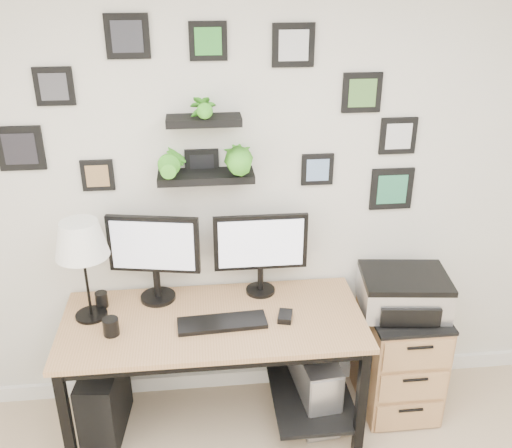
{
  "coord_description": "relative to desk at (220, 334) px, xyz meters",
  "views": [
    {
      "loc": [
        -0.34,
        -0.9,
        2.48
      ],
      "look_at": [
        -0.05,
        1.83,
        1.2
      ],
      "focal_mm": 40.0,
      "sensor_mm": 36.0,
      "label": 1
    }
  ],
  "objects": [
    {
      "name": "wall_decor",
      "position": [
        0.02,
        0.27,
        1.04
      ],
      "size": [
        2.21,
        0.18,
        1.07
      ],
      "color": "black",
      "rests_on": "ground"
    },
    {
      "name": "pc_tower_black",
      "position": [
        -0.66,
        0.01,
        -0.4
      ],
      "size": [
        0.24,
        0.47,
        0.45
      ],
      "primitive_type": "cube",
      "rotation": [
        0.0,
        0.0,
        -0.1
      ],
      "color": "black",
      "rests_on": "ground"
    },
    {
      "name": "mouse",
      "position": [
        0.34,
        -0.08,
        0.14
      ],
      "size": [
        0.1,
        0.12,
        0.03
      ],
      "primitive_type": "cube",
      "rotation": [
        0.0,
        0.0,
        -0.25
      ],
      "color": "black",
      "rests_on": "desk"
    },
    {
      "name": "printer",
      "position": [
        1.04,
        0.07,
        0.15
      ],
      "size": [
        0.51,
        0.43,
        0.22
      ],
      "color": "silver",
      "rests_on": "file_cabinet"
    },
    {
      "name": "room",
      "position": [
        0.26,
        0.32,
        -0.58
      ],
      "size": [
        4.0,
        4.0,
        4.0
      ],
      "color": "#C5AD8D",
      "rests_on": "ground"
    },
    {
      "name": "pc_tower_grey",
      "position": [
        0.54,
        0.0,
        -0.4
      ],
      "size": [
        0.24,
        0.47,
        0.44
      ],
      "color": "gray",
      "rests_on": "ground"
    },
    {
      "name": "mug",
      "position": [
        -0.55,
        -0.12,
        0.17
      ],
      "size": [
        0.08,
        0.08,
        0.09
      ],
      "primitive_type": "cylinder",
      "color": "black",
      "rests_on": "desk"
    },
    {
      "name": "monitor_right",
      "position": [
        0.24,
        0.2,
        0.41
      ],
      "size": [
        0.52,
        0.17,
        0.48
      ],
      "color": "black",
      "rests_on": "desk"
    },
    {
      "name": "table_lamp",
      "position": [
        -0.68,
        0.06,
        0.57
      ],
      "size": [
        0.27,
        0.27,
        0.55
      ],
      "color": "black",
      "rests_on": "desk"
    },
    {
      "name": "desk",
      "position": [
        0.0,
        0.0,
        0.0
      ],
      "size": [
        1.6,
        0.7,
        0.75
      ],
      "color": "tan",
      "rests_on": "ground"
    },
    {
      "name": "keyboard",
      "position": [
        0.01,
        -0.09,
        0.14
      ],
      "size": [
        0.47,
        0.17,
        0.02
      ],
      "primitive_type": "cube",
      "rotation": [
        0.0,
        0.0,
        0.06
      ],
      "color": "black",
      "rests_on": "desk"
    },
    {
      "name": "monitor_left",
      "position": [
        -0.34,
        0.19,
        0.42
      ],
      "size": [
        0.49,
        0.23,
        0.51
      ],
      "color": "black",
      "rests_on": "desk"
    },
    {
      "name": "file_cabinet",
      "position": [
        1.05,
        0.06,
        -0.29
      ],
      "size": [
        0.43,
        0.53,
        0.67
      ],
      "color": "tan",
      "rests_on": "ground"
    },
    {
      "name": "pen_cup",
      "position": [
        -0.64,
        0.15,
        0.17
      ],
      "size": [
        0.07,
        0.07,
        0.09
      ],
      "primitive_type": "cylinder",
      "color": "black",
      "rests_on": "desk"
    }
  ]
}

